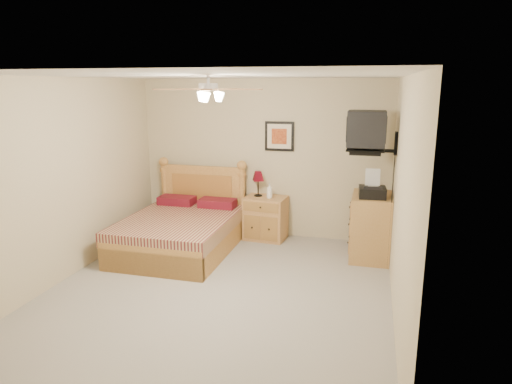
# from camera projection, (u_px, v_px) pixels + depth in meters

# --- Properties ---
(floor) EXTENTS (4.50, 4.50, 0.00)m
(floor) POSITION_uv_depth(u_px,v_px,m) (219.00, 291.00, 5.46)
(floor) COLOR gray
(floor) RESTS_ON ground
(ceiling) EXTENTS (4.00, 4.50, 0.04)m
(ceiling) POSITION_uv_depth(u_px,v_px,m) (215.00, 76.00, 4.89)
(ceiling) COLOR white
(ceiling) RESTS_ON ground
(wall_back) EXTENTS (4.00, 0.04, 2.50)m
(wall_back) POSITION_uv_depth(u_px,v_px,m) (263.00, 159.00, 7.30)
(wall_back) COLOR #C9B994
(wall_back) RESTS_ON ground
(wall_front) EXTENTS (4.00, 0.04, 2.50)m
(wall_front) POSITION_uv_depth(u_px,v_px,m) (107.00, 262.00, 3.05)
(wall_front) COLOR #C9B994
(wall_front) RESTS_ON ground
(wall_left) EXTENTS (0.04, 4.50, 2.50)m
(wall_left) POSITION_uv_depth(u_px,v_px,m) (64.00, 180.00, 5.65)
(wall_left) COLOR #C9B994
(wall_left) RESTS_ON ground
(wall_right) EXTENTS (0.04, 4.50, 2.50)m
(wall_right) POSITION_uv_depth(u_px,v_px,m) (401.00, 200.00, 4.69)
(wall_right) COLOR #C9B994
(wall_right) RESTS_ON ground
(bed) EXTENTS (1.48, 1.93, 1.24)m
(bed) POSITION_uv_depth(u_px,v_px,m) (179.00, 211.00, 6.61)
(bed) COLOR #A67036
(bed) RESTS_ON ground
(nightstand) EXTENTS (0.67, 0.53, 0.68)m
(nightstand) POSITION_uv_depth(u_px,v_px,m) (266.00, 218.00, 7.25)
(nightstand) COLOR #A96F36
(nightstand) RESTS_ON ground
(table_lamp) EXTENTS (0.28, 0.28, 0.40)m
(table_lamp) POSITION_uv_depth(u_px,v_px,m) (258.00, 184.00, 7.19)
(table_lamp) COLOR #540410
(table_lamp) RESTS_ON nightstand
(lotion_bottle) EXTENTS (0.09, 0.09, 0.23)m
(lotion_bottle) POSITION_uv_depth(u_px,v_px,m) (270.00, 191.00, 7.08)
(lotion_bottle) COLOR white
(lotion_bottle) RESTS_ON nightstand
(framed_picture) EXTENTS (0.46, 0.04, 0.46)m
(framed_picture) POSITION_uv_depth(u_px,v_px,m) (279.00, 136.00, 7.13)
(framed_picture) COLOR black
(framed_picture) RESTS_ON wall_back
(dresser) EXTENTS (0.54, 0.78, 0.92)m
(dresser) POSITION_uv_depth(u_px,v_px,m) (371.00, 226.00, 6.42)
(dresser) COLOR #A27136
(dresser) RESTS_ON ground
(fax_machine) EXTENTS (0.37, 0.40, 0.38)m
(fax_machine) POSITION_uv_depth(u_px,v_px,m) (373.00, 184.00, 6.14)
(fax_machine) COLOR black
(fax_machine) RESTS_ON dresser
(magazine_lower) EXTENTS (0.21, 0.27, 0.02)m
(magazine_lower) POSITION_uv_depth(u_px,v_px,m) (367.00, 189.00, 6.59)
(magazine_lower) COLOR #B0A589
(magazine_lower) RESTS_ON dresser
(magazine_upper) EXTENTS (0.27, 0.33, 0.02)m
(magazine_upper) POSITION_uv_depth(u_px,v_px,m) (369.00, 187.00, 6.62)
(magazine_upper) COLOR gray
(magazine_upper) RESTS_ON magazine_lower
(wall_tv) EXTENTS (0.56, 0.46, 0.58)m
(wall_tv) POSITION_uv_depth(u_px,v_px,m) (378.00, 132.00, 5.89)
(wall_tv) COLOR black
(wall_tv) RESTS_ON wall_right
(ceiling_fan) EXTENTS (1.14, 1.14, 0.28)m
(ceiling_fan) POSITION_uv_depth(u_px,v_px,m) (208.00, 89.00, 4.73)
(ceiling_fan) COLOR silver
(ceiling_fan) RESTS_ON ceiling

